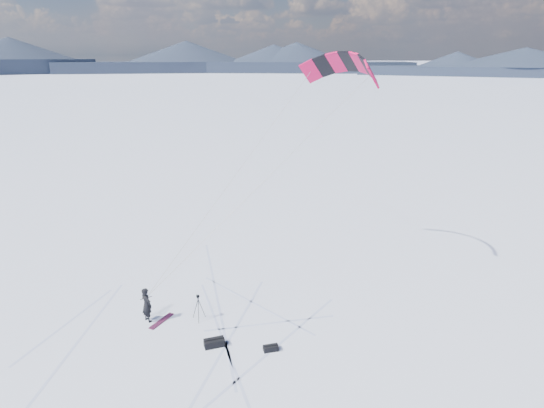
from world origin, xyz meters
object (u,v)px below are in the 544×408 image
gear_bag_a (214,343)px  gear_bag_b (271,348)px  snowboard (162,321)px  snowkiter (148,321)px  tripod (198,304)px

gear_bag_a → gear_bag_b: size_ratio=1.35×
snowboard → gear_bag_b: (3.46, -4.29, 0.11)m
snowboard → gear_bag_b: 5.52m
snowboard → gear_bag_b: bearing=-86.0°
gear_bag_b → snowkiter: bearing=143.9°
snowkiter → gear_bag_b: bearing=-160.5°
snowkiter → gear_bag_a: bearing=-169.3°
gear_bag_b → tripod: bearing=130.2°
gear_bag_a → gear_bag_b: 2.41m
tripod → gear_bag_b: bearing=-71.0°
snowkiter → gear_bag_b: (4.00, -4.64, 0.12)m
snowboard → tripod: tripod is taller
snowkiter → gear_bag_a: (2.03, -3.25, 0.17)m
tripod → gear_bag_b: tripod is taller
snowboard → tripod: 1.89m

